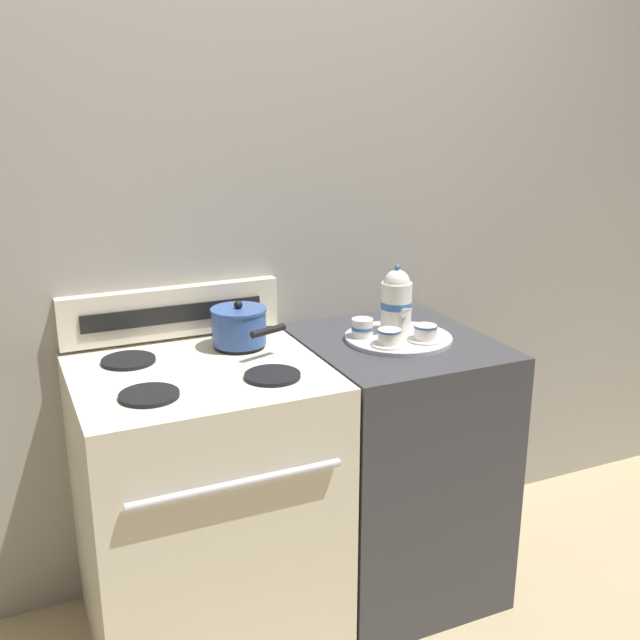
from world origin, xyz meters
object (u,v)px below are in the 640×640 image
(teapot, at_px, (397,301))
(stove, at_px, (205,506))
(creamer_jug, at_px, (362,328))
(saucepan, at_px, (239,326))
(teacup_left, at_px, (389,337))
(teacup_right, at_px, (425,333))
(serving_tray, at_px, (398,338))

(teapot, bearing_deg, stove, -176.15)
(stove, height_order, creamer_jug, creamer_jug)
(saucepan, height_order, teacup_left, saucepan)
(teapot, distance_m, creamer_jug, 0.15)
(stove, relative_size, teacup_right, 8.08)
(teacup_right, height_order, creamer_jug, creamer_jug)
(stove, bearing_deg, serving_tray, 0.01)
(teapot, height_order, teacup_right, teapot)
(teacup_left, bearing_deg, teacup_right, -3.22)
(serving_tray, bearing_deg, teacup_left, -136.82)
(stove, distance_m, serving_tray, 0.82)
(teapot, bearing_deg, teacup_right, -72.87)
(teapot, bearing_deg, teacup_left, -128.07)
(stove, distance_m, creamer_jug, 0.76)
(saucepan, relative_size, creamer_jug, 3.59)
(serving_tray, height_order, teacup_left, teacup_left)
(teacup_left, height_order, creamer_jug, creamer_jug)
(stove, distance_m, saucepan, 0.58)
(serving_tray, xyz_separation_m, teapot, (0.02, 0.05, 0.11))
(saucepan, distance_m, teacup_left, 0.48)
(saucepan, relative_size, teapot, 1.13)
(stove, height_order, saucepan, saucepan)
(teacup_left, relative_size, creamer_jug, 1.57)
(teacup_right, bearing_deg, teacup_left, 176.78)
(stove, relative_size, teapot, 4.01)
(serving_tray, distance_m, teacup_left, 0.11)
(serving_tray, bearing_deg, creamer_jug, 158.33)
(teacup_right, distance_m, creamer_jug, 0.21)
(stove, xyz_separation_m, serving_tray, (0.68, 0.00, 0.46))
(teacup_right, xyz_separation_m, creamer_jug, (-0.17, 0.12, 0.00))
(teacup_left, bearing_deg, teapot, 51.93)
(serving_tray, relative_size, teacup_left, 3.11)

